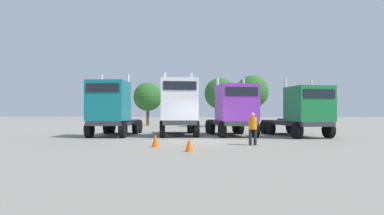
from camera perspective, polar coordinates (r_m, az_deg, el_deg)
ground at (r=18.04m, az=1.41°, el=-6.10°), size 200.00×200.00×0.00m
semi_truck_teal at (r=22.00m, az=-14.45°, el=-0.09°), size 2.86×6.11×4.31m
semi_truck_white at (r=21.61m, az=-2.47°, el=0.07°), size 3.69×6.76×4.45m
semi_truck_purple at (r=21.59m, az=7.66°, el=-0.34°), size 3.81×6.06×4.08m
semi_truck_green at (r=22.08m, az=19.53°, el=-0.65°), size 4.12×6.53×3.90m
visitor_in_hivis at (r=15.91m, az=10.99°, el=-3.39°), size 0.54×0.54×1.62m
traffic_cone_near at (r=13.12m, az=-0.51°, el=-6.77°), size 0.36×0.36×0.58m
traffic_cone_mid at (r=15.09m, az=-6.66°, el=-5.94°), size 0.36×0.36×0.61m
oak_far_left at (r=40.11m, az=-8.04°, el=1.93°), size 3.63×3.63×5.45m
oak_far_centre at (r=36.48m, az=5.14°, el=2.54°), size 3.66×3.66×5.68m
oak_far_right at (r=39.41m, az=10.91°, el=2.84°), size 4.01×4.01×6.23m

